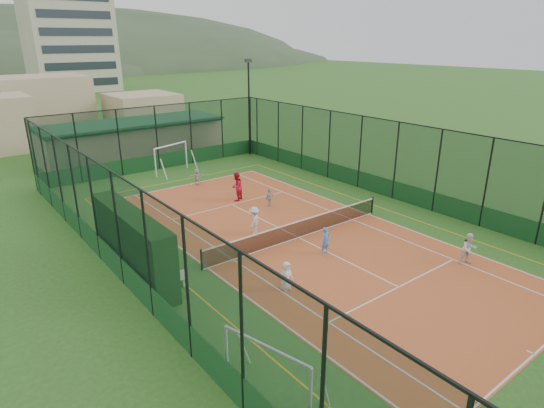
{
  "coord_description": "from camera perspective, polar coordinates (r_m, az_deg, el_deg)",
  "views": [
    {
      "loc": [
        -14.49,
        -16.34,
        9.84
      ],
      "look_at": [
        0.06,
        2.36,
        1.2
      ],
      "focal_mm": 30.0,
      "sensor_mm": 36.0,
      "label": 1
    }
  ],
  "objects": [
    {
      "name": "ground",
      "position": [
        23.95,
        3.37,
        -4.25
      ],
      "size": [
        300.0,
        300.0,
        0.0
      ],
      "primitive_type": "plane",
      "color": "#2E5F20",
      "rests_on": "ground"
    },
    {
      "name": "court_slab",
      "position": [
        23.95,
        3.37,
        -4.24
      ],
      "size": [
        11.17,
        23.97,
        0.01
      ],
      "primitive_type": "cube",
      "color": "#BD552A",
      "rests_on": "ground"
    },
    {
      "name": "tennis_net",
      "position": [
        23.74,
        3.39,
        -3.09
      ],
      "size": [
        11.67,
        0.12,
        1.06
      ],
      "primitive_type": null,
      "color": "black",
      "rests_on": "ground"
    },
    {
      "name": "perimeter_fence",
      "position": [
        23.04,
        3.49,
        1.42
      ],
      "size": [
        18.12,
        34.12,
        5.0
      ],
      "primitive_type": null,
      "color": "#0F2F20",
      "rests_on": "ground"
    },
    {
      "name": "floodlight_ne",
      "position": [
        40.63,
        -2.89,
        11.93
      ],
      "size": [
        0.6,
        0.26,
        8.25
      ],
      "primitive_type": null,
      "color": "black",
      "rests_on": "ground"
    },
    {
      "name": "clubhouse",
      "position": [
        41.81,
        -17.0,
        7.77
      ],
      "size": [
        15.2,
        7.2,
        3.15
      ],
      "primitive_type": null,
      "color": "tan",
      "rests_on": "ground"
    },
    {
      "name": "apartment_tower",
      "position": [
        101.97,
        -24.56,
        21.29
      ],
      "size": [
        15.0,
        12.0,
        30.0
      ],
      "primitive_type": "cube",
      "color": "beige",
      "rests_on": "ground"
    },
    {
      "name": "hedge_left",
      "position": [
        20.58,
        -17.08,
        -4.85
      ],
      "size": [
        1.02,
        6.8,
        2.98
      ],
      "primitive_type": "cube",
      "color": "black",
      "rests_on": "ground"
    },
    {
      "name": "white_bench",
      "position": [
        19.36,
        -12.91,
        -9.62
      ],
      "size": [
        1.56,
        0.68,
        0.85
      ],
      "primitive_type": null,
      "rotation": [
        0.0,
        0.0,
        0.18
      ],
      "color": "white",
      "rests_on": "ground"
    },
    {
      "name": "futsal_goal_near",
      "position": [
        13.58,
        -0.8,
        -20.68
      ],
      "size": [
        3.18,
        1.64,
        1.97
      ],
      "primitive_type": null,
      "rotation": [
        0.0,
        0.0,
        1.83
      ],
      "color": "white",
      "rests_on": "ground"
    },
    {
      "name": "futsal_goal_far",
      "position": [
        36.17,
        -12.52,
        5.55
      ],
      "size": [
        3.5,
        1.96,
        2.17
      ],
      "primitive_type": null,
      "rotation": [
        0.0,
        0.0,
        0.31
      ],
      "color": "white",
      "rests_on": "ground"
    },
    {
      "name": "child_near_left",
      "position": [
        18.96,
        1.8,
        -9.01
      ],
      "size": [
        0.63,
        0.43,
        1.26
      ],
      "primitive_type": "imported",
      "rotation": [
        0.0,
        0.0,
        -0.04
      ],
      "color": "white",
      "rests_on": "court_slab"
    },
    {
      "name": "child_near_mid",
      "position": [
        22.06,
        6.75,
        -4.6
      ],
      "size": [
        0.52,
        0.36,
        1.37
      ],
      "primitive_type": "imported",
      "rotation": [
        0.0,
        0.0,
        0.06
      ],
      "color": "#548FF0",
      "rests_on": "court_slab"
    },
    {
      "name": "child_near_right",
      "position": [
        22.81,
        23.47,
        -5.18
      ],
      "size": [
        0.92,
        0.85,
        1.51
      ],
      "primitive_type": "imported",
      "rotation": [
        0.0,
        0.0,
        -0.49
      ],
      "color": "white",
      "rests_on": "court_slab"
    },
    {
      "name": "child_far_left",
      "position": [
        24.07,
        -2.26,
        -2.1
      ],
      "size": [
        1.13,
        1.03,
        1.53
      ],
      "primitive_type": "imported",
      "rotation": [
        0.0,
        0.0,
        3.75
      ],
      "color": "silver",
      "rests_on": "court_slab"
    },
    {
      "name": "child_far_right",
      "position": [
        28.11,
        -0.34,
        0.82
      ],
      "size": [
        0.72,
        0.44,
        1.15
      ],
      "primitive_type": "imported",
      "rotation": [
        0.0,
        0.0,
        3.39
      ],
      "color": "silver",
      "rests_on": "court_slab"
    },
    {
      "name": "child_far_back",
      "position": [
        32.79,
        -9.37,
        3.4
      ],
      "size": [
        1.15,
        0.62,
        1.18
      ],
      "primitive_type": "imported",
      "rotation": [
        0.0,
        0.0,
        2.88
      ],
      "color": "silver",
      "rests_on": "court_slab"
    },
    {
      "name": "coach",
      "position": [
        29.15,
        -4.48,
        2.21
      ],
      "size": [
        1.14,
        1.05,
        1.87
      ],
      "primitive_type": "imported",
      "rotation": [
        0.0,
        0.0,
        3.63
      ],
      "color": "red",
      "rests_on": "court_slab"
    },
    {
      "name": "tennis_balls",
      "position": [
        24.98,
        0.53,
        -3.05
      ],
      "size": [
        6.85,
        1.63,
        0.07
      ],
      "color": "#CCE033",
      "rests_on": "court_slab"
    }
  ]
}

